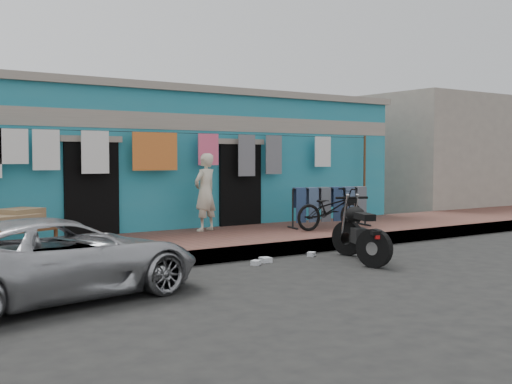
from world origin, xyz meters
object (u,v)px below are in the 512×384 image
Objects in this scene: motorcycle at (360,230)px; charpoy at (2,231)px; car at (57,257)px; seated_person at (205,192)px; jeans_rack at (330,206)px; bicycle at (330,205)px.

charpoy is (-5.16, 3.06, 0.03)m from motorcycle.
car reaches higher than charpoy.
motorcycle is at bearing 85.25° from seated_person.
jeans_rack is at bearing -78.53° from car.
jeans_rack is (6.93, 2.69, 0.17)m from car.
motorcycle is at bearing -99.84° from car.
car is 1.81× the size of charpoy.
bicycle is at bearing -6.67° from charpoy.
seated_person is 0.78× the size of charpoy.
bicycle is 6.56m from charpoy.
jeans_rack reaches higher than motorcycle.
motorcycle is (0.95, -3.63, -0.52)m from seated_person.
seated_person reaches higher than charpoy.
charpoy is at bearing -10.93° from car.
charpoy is (-6.51, 0.76, -0.22)m from bicycle.
seated_person is 3.78m from motorcycle.
car is 2.33× the size of seated_person.
bicycle is 2.68m from motorcycle.
car is 6.97m from bicycle.
bicycle reaches higher than charpoy.
car is 2.14× the size of motorcycle.
charpoy is (0.06, 3.05, 0.03)m from car.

